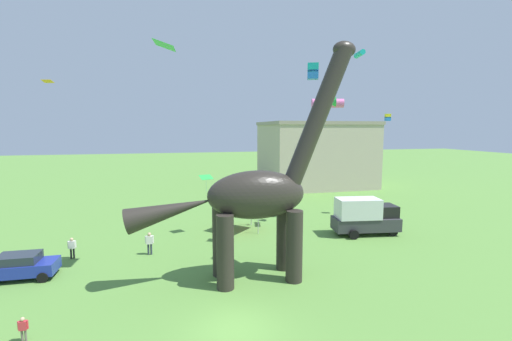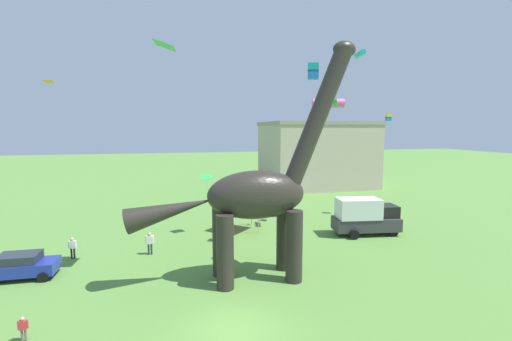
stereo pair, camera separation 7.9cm
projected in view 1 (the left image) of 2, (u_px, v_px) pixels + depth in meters
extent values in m
plane|color=#5B8E3D|center=(235.00, 329.00, 15.89)|extent=(240.00, 240.00, 0.00)
cylinder|color=#2D2823|center=(284.00, 237.00, 22.47)|extent=(1.00, 1.00, 4.33)
cylinder|color=#2D2823|center=(294.00, 246.00, 20.62)|extent=(1.00, 1.00, 4.33)
cylinder|color=#2D2823|center=(221.00, 241.00, 21.49)|extent=(1.00, 1.00, 4.33)
cylinder|color=#2D2823|center=(225.00, 252.00, 19.64)|extent=(1.00, 1.00, 4.33)
ellipsoid|color=#2D2823|center=(257.00, 195.00, 20.69)|extent=(5.93, 2.55, 2.92)
cylinder|color=#2D2823|center=(318.00, 116.00, 21.04)|extent=(4.26, 1.09, 8.45)
ellipsoid|color=#2D2823|center=(344.00, 49.00, 20.94)|extent=(1.46, 0.91, 1.00)
cone|color=#2D2823|center=(171.00, 210.00, 19.59)|extent=(5.21, 1.46, 2.47)
cube|color=navy|center=(19.00, 268.00, 21.09)|extent=(4.24, 1.88, 0.72)
cube|color=#232B35|center=(18.00, 259.00, 21.02)|extent=(2.30, 1.62, 0.52)
cylinder|color=black|center=(53.00, 266.00, 22.36)|extent=(0.62, 0.23, 0.62)
cylinder|color=black|center=(43.00, 277.00, 20.64)|extent=(0.62, 0.23, 0.62)
cube|color=#38383D|center=(365.00, 224.00, 30.01)|extent=(5.83, 2.84, 1.10)
cube|color=black|center=(385.00, 211.00, 30.32)|extent=(2.04, 2.16, 1.00)
cube|color=silver|center=(358.00, 208.00, 29.66)|extent=(3.82, 2.48, 1.70)
cylinder|color=black|center=(379.00, 225.00, 31.57)|extent=(0.83, 0.37, 0.80)
cylinder|color=black|center=(393.00, 232.00, 29.54)|extent=(0.83, 0.37, 0.80)
cylinder|color=black|center=(342.00, 228.00, 30.70)|extent=(0.83, 0.37, 0.80)
cylinder|color=black|center=(354.00, 235.00, 28.67)|extent=(0.83, 0.37, 0.80)
cylinder|color=#6B6056|center=(22.00, 336.00, 14.85)|extent=(0.09, 0.09, 0.56)
cylinder|color=#6B6056|center=(26.00, 336.00, 14.89)|extent=(0.09, 0.09, 0.56)
cube|color=#D1333D|center=(23.00, 325.00, 14.81)|extent=(0.30, 0.19, 0.40)
sphere|color=tan|center=(22.00, 319.00, 14.78)|extent=(0.17, 0.17, 0.17)
cylinder|color=#D1333D|center=(18.00, 326.00, 14.77)|extent=(0.07, 0.07, 0.38)
cylinder|color=#D1333D|center=(28.00, 324.00, 14.85)|extent=(0.07, 0.07, 0.38)
cylinder|color=black|center=(71.00, 254.00, 24.41)|extent=(0.12, 0.12, 0.75)
cylinder|color=black|center=(74.00, 253.00, 24.45)|extent=(0.12, 0.12, 0.75)
cube|color=silver|center=(72.00, 245.00, 24.35)|extent=(0.41, 0.25, 0.53)
sphere|color=tan|center=(72.00, 239.00, 24.30)|extent=(0.23, 0.23, 0.23)
cylinder|color=silver|center=(68.00, 245.00, 24.29)|extent=(0.10, 0.10, 0.50)
cylinder|color=silver|center=(76.00, 244.00, 24.40)|extent=(0.10, 0.10, 0.50)
cylinder|color=#2D3347|center=(148.00, 249.00, 25.16)|extent=(0.14, 0.14, 0.82)
cylinder|color=#2D3347|center=(151.00, 249.00, 25.21)|extent=(0.14, 0.14, 0.82)
cube|color=silver|center=(149.00, 240.00, 25.10)|extent=(0.44, 0.27, 0.58)
sphere|color=tan|center=(149.00, 234.00, 25.05)|extent=(0.26, 0.26, 0.26)
cylinder|color=silver|center=(146.00, 240.00, 25.04)|extent=(0.11, 0.11, 0.55)
cylinder|color=silver|center=(153.00, 239.00, 25.16)|extent=(0.11, 0.11, 0.55)
cylinder|color=#B2B2B7|center=(251.00, 214.00, 32.78)|extent=(0.06, 0.06, 2.10)
cylinder|color=#B2B2B7|center=(258.00, 222.00, 30.18)|extent=(0.06, 0.06, 2.10)
cylinder|color=#B2B2B7|center=(223.00, 216.00, 32.14)|extent=(0.06, 0.06, 2.10)
cylinder|color=#B2B2B7|center=(228.00, 224.00, 29.54)|extent=(0.06, 0.06, 2.10)
pyramid|color=red|center=(240.00, 203.00, 30.98)|extent=(3.15, 3.15, 0.90)
cube|color=yellow|center=(388.00, 116.00, 35.05)|extent=(0.59, 0.59, 0.39)
cube|color=#287AE5|center=(388.00, 119.00, 35.08)|extent=(0.59, 0.59, 0.39)
cube|color=orange|center=(48.00, 81.00, 26.51)|extent=(0.88, 0.73, 0.19)
cube|color=#19B2B7|center=(313.00, 68.00, 24.91)|extent=(1.01, 1.01, 0.62)
cube|color=#287AE5|center=(313.00, 75.00, 24.97)|extent=(1.01, 1.01, 0.62)
cylinder|color=#19B2B7|center=(360.00, 54.00, 29.13)|extent=(0.75, 1.68, 0.45)
cone|color=green|center=(349.00, 54.00, 29.08)|extent=(0.55, 0.49, 0.48)
cube|color=green|center=(164.00, 45.00, 19.99)|extent=(1.33, 1.73, 0.40)
cube|color=green|center=(206.00, 177.00, 29.65)|extent=(1.29, 1.09, 0.35)
cylinder|color=#287AE5|center=(206.00, 185.00, 29.74)|extent=(0.01, 0.01, 1.09)
cylinder|color=pink|center=(328.00, 103.00, 33.28)|extent=(3.15, 1.56, 0.85)
cone|color=green|center=(331.00, 102.00, 31.63)|extent=(0.95, 1.05, 0.89)
cube|color=#B7A893|center=(315.00, 155.00, 55.50)|extent=(16.02, 12.73, 9.71)
cube|color=gray|center=(316.00, 123.00, 54.88)|extent=(16.34, 12.99, 0.50)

